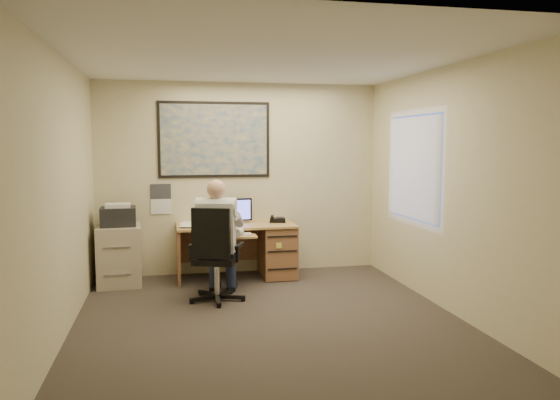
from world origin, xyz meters
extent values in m
cube|color=#37302A|center=(0.00, 0.00, 0.00)|extent=(4.00, 4.50, 0.00)
cube|color=white|center=(0.00, 0.00, 2.70)|extent=(4.00, 4.50, 0.00)
cube|color=beige|center=(0.00, 2.25, 1.35)|extent=(4.00, 0.00, 2.70)
cube|color=beige|center=(0.00, -2.25, 1.35)|extent=(4.00, 0.00, 2.70)
cube|color=beige|center=(-2.00, 0.00, 1.35)|extent=(0.00, 4.50, 2.70)
cube|color=beige|center=(2.00, 0.00, 1.35)|extent=(0.00, 4.50, 2.70)
cube|color=tan|center=(-0.11, 1.88, 0.73)|extent=(1.60, 0.75, 0.03)
cube|color=#97623D|center=(0.46, 1.88, 0.36)|extent=(0.45, 0.70, 0.70)
cube|color=#97623D|center=(-0.89, 1.88, 0.36)|extent=(0.04, 0.70, 0.70)
cube|color=#97623D|center=(-0.11, 2.22, 0.45)|extent=(1.55, 0.03, 0.55)
cylinder|color=black|center=(-0.08, 2.02, 0.76)|extent=(0.17, 0.17, 0.02)
cube|color=black|center=(-0.08, 2.00, 0.93)|extent=(0.42, 0.08, 0.31)
cube|color=#585BEF|center=(-0.08, 1.98, 0.93)|extent=(0.37, 0.04, 0.27)
cube|color=tan|center=(-0.18, 1.43, 0.66)|extent=(0.55, 0.30, 0.02)
cube|color=beige|center=(-0.18, 1.43, 0.68)|extent=(0.43, 0.14, 0.02)
cube|color=black|center=(0.49, 1.96, 0.78)|extent=(0.26, 0.24, 0.05)
cylinder|color=silver|center=(-0.47, 1.86, 0.84)|extent=(0.08, 0.08, 0.17)
cylinder|color=white|center=(-0.25, 1.92, 0.80)|extent=(0.07, 0.07, 0.09)
cube|color=white|center=(-0.56, 1.88, 0.76)|extent=(0.60, 0.56, 0.02)
cube|color=#1E4C93|center=(-0.36, 2.23, 1.90)|extent=(1.56, 0.03, 1.06)
cube|color=white|center=(-1.11, 2.24, 1.08)|extent=(0.28, 0.01, 0.42)
cube|color=#BCAF97|center=(-1.66, 1.86, 0.39)|extent=(0.59, 0.69, 0.78)
cube|color=black|center=(-1.66, 1.86, 0.90)|extent=(0.46, 0.41, 0.24)
cube|color=white|center=(-1.66, 1.84, 1.05)|extent=(0.32, 0.26, 0.05)
cylinder|color=silver|center=(-0.47, 0.86, 0.26)|extent=(0.06, 0.06, 0.42)
cube|color=black|center=(-0.47, 0.86, 0.49)|extent=(0.62, 0.62, 0.07)
cube|color=black|center=(-0.39, 0.63, 0.84)|extent=(0.44, 0.21, 0.58)
camera|label=1|loc=(-1.02, -5.47, 1.86)|focal=35.00mm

